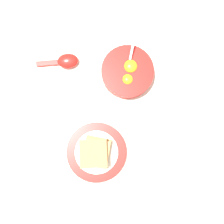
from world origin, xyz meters
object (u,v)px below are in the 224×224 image
at_px(soup_spoon, 65,61).
at_px(toast_plate, 97,152).
at_px(egg_bowl, 127,72).
at_px(toast_sandwich, 95,152).

bearing_deg(soup_spoon, toast_plate, -43.42).
bearing_deg(egg_bowl, toast_plate, -84.06).
relative_size(egg_bowl, toast_plate, 0.88).
distance_m(egg_bowl, soup_spoon, 0.20).
relative_size(egg_bowl, soup_spoon, 1.24).
distance_m(toast_plate, toast_sandwich, 0.03).
distance_m(toast_plate, soup_spoon, 0.31).
height_order(toast_sandwich, soup_spoon, toast_sandwich).
bearing_deg(toast_sandwich, soup_spoon, 136.37).
bearing_deg(soup_spoon, toast_sandwich, -43.63).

